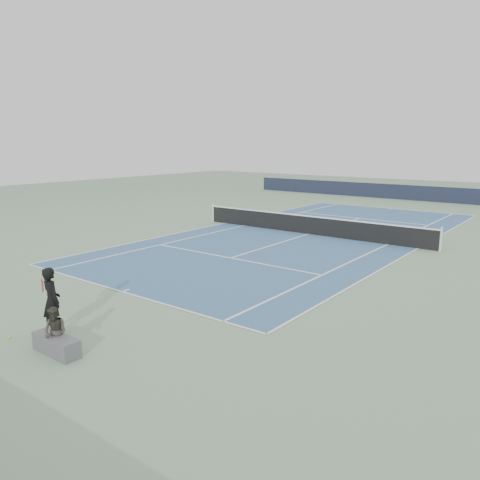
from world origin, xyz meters
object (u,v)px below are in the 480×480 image
Objects in this scene: tennis_player at (52,301)px; spectator_bench at (56,338)px; tennis_net at (309,224)px; tennis_ball at (9,337)px.

tennis_player reaches higher than spectator_bench.
tennis_player is (1.31, -14.97, 0.33)m from tennis_net.
tennis_player reaches higher than tennis_ball.
spectator_bench is (1.66, 0.23, 0.34)m from tennis_ball.
spectator_bench reaches higher than tennis_ball.
tennis_net is 9.53× the size of spectator_bench.
tennis_ball is 1.71m from spectator_bench.
tennis_player is 1.24× the size of spectator_bench.
tennis_net is at bearing 92.60° from tennis_ball.
tennis_net reaches higher than spectator_bench.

